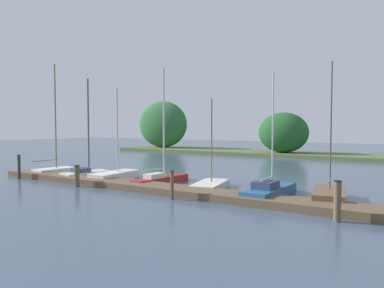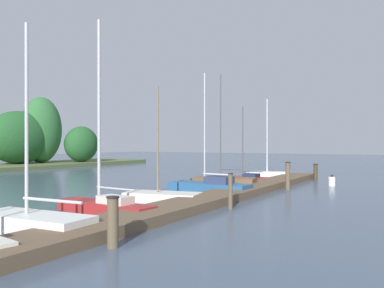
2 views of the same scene
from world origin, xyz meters
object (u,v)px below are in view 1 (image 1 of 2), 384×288
Objects in this scene: sailboat_6 at (330,195)px; mooring_piling_3 at (337,201)px; sailboat_5 at (271,190)px; mooring_piling_1 at (77,176)px; sailboat_4 at (211,185)px; sailboat_0 at (55,169)px; mooring_piling_2 at (172,185)px; sailboat_3 at (162,177)px; sailboat_1 at (87,173)px; sailboat_2 at (117,175)px; mooring_piling_0 at (19,167)px.

mooring_piling_3 is (0.96, -3.51, 0.44)m from sailboat_6.
sailboat_5 is 4.88× the size of mooring_piling_1.
mooring_piling_3 is (3.62, -3.01, 0.42)m from sailboat_5.
sailboat_4 is 3.65m from sailboat_5.
mooring_piling_2 is at bearing -98.62° from sailboat_0.
sailboat_3 is 5.62× the size of mooring_piling_1.
sailboat_0 reaches higher than sailboat_5.
sailboat_0 is 18.83m from sailboat_6.
sailboat_6 is at bearing 14.76° from mooring_piling_1.
sailboat_2 is at bearing -70.63° from sailboat_1.
sailboat_1 reaches higher than sailboat_6.
sailboat_0 is 4.97× the size of mooring_piling_0.
sailboat_4 is at bearing 14.83° from mooring_piling_0.
sailboat_6 reaches higher than mooring_piling_3.
mooring_piling_1 is at bearing 104.75° from sailboat_4.
mooring_piling_1 is (5.58, -2.69, 0.24)m from sailboat_0.
sailboat_3 is 1.09× the size of sailboat_6.
sailboat_3 reaches higher than sailboat_2.
mooring_piling_3 is at bearing -94.08° from sailboat_0.
sailboat_6 reaches higher than mooring_piling_0.
sailboat_2 is 13.19m from sailboat_6.
sailboat_6 is at bearing -77.59° from sailboat_1.
mooring_piling_3 is at bearing -0.10° from mooring_piling_1.
sailboat_6 reaches higher than mooring_piling_2.
sailboat_5 is 2.71m from sailboat_6.
mooring_piling_2 is at bearing -0.12° from mooring_piling_1.
sailboat_0 is at bearing 82.73° from sailboat_6.
sailboat_5 is at bearing -89.01° from sailboat_3.
mooring_piling_2 reaches higher than mooring_piling_1.
mooring_piling_2 is 7.42m from mooring_piling_3.
sailboat_3 is 1.40× the size of sailboat_4.
mooring_piling_1 is (-6.96, -3.46, 0.39)m from sailboat_4.
sailboat_6 is at bearing -83.84° from sailboat_0.
sailboat_2 is 0.85× the size of sailboat_3.
sailboat_4 is 6.28m from sailboat_6.
mooring_piling_0 is (-19.08, -3.42, 0.49)m from sailboat_6.
sailboat_0 is at bearing 91.18° from sailboat_2.
mooring_piling_3 is (14.14, -3.18, 0.43)m from sailboat_2.
sailboat_1 is 0.96× the size of sailboat_3.
sailboat_3 is 11.30m from mooring_piling_3.
sailboat_4 is 4.02× the size of mooring_piling_1.
sailboat_4 is at bearing 86.96° from mooring_piling_2.
sailboat_6 is 19.39m from mooring_piling_0.
mooring_piling_1 is (5.84, -0.07, -0.18)m from mooring_piling_0.
mooring_piling_1 is at bearing -0.64° from mooring_piling_0.
sailboat_3 reaches higher than sailboat_5.
mooring_piling_1 is (-10.57, -2.99, 0.29)m from sailboat_5.
sailboat_4 is at bearing -75.97° from sailboat_1.
sailboat_2 is 10.52m from sailboat_5.
sailboat_3 reaches higher than sailboat_6.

